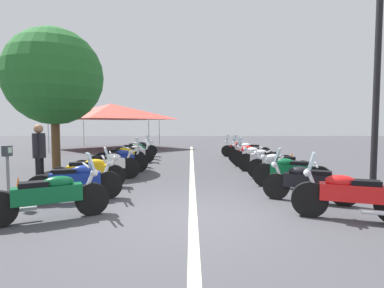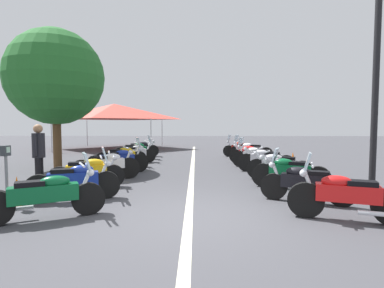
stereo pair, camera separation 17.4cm
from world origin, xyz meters
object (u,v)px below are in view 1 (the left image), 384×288
motorcycle_left_row_0 (50,195)px  motorcycle_right_row_0 (349,195)px  motorcycle_right_row_2 (290,172)px  traffic_cone_1 (19,192)px  motorcycle_right_row_1 (307,182)px  motorcycle_right_row_6 (251,154)px  bystander_0 (39,152)px  motorcycle_left_row_7 (134,150)px  motorcycle_left_row_1 (77,181)px  motorcycle_left_row_2 (89,172)px  motorcycle_right_row_5 (256,156)px  event_tent (111,111)px  motorcycle_right_row_8 (240,148)px  motorcycle_right_row_7 (249,150)px  motorcycle_left_row_4 (118,160)px  roadside_tree_0 (54,77)px  motorcycle_right_row_4 (265,160)px  motorcycle_left_row_5 (121,156)px  street_lamp_twin_globe (378,41)px  motorcycle_left_row_8 (138,149)px  motorcycle_left_row_6 (133,153)px  motorcycle_right_row_3 (279,166)px  motorcycle_left_row_3 (107,165)px  parking_meter (8,164)px  traffic_cone_0 (292,160)px

motorcycle_left_row_0 → motorcycle_right_row_0: 5.38m
motorcycle_right_row_2 → traffic_cone_1: (-1.67, 6.39, -0.17)m
motorcycle_right_row_1 → motorcycle_right_row_6: 6.68m
bystander_0 → motorcycle_left_row_7: bearing=74.5°
motorcycle_left_row_0 → motorcycle_left_row_7: 9.44m
motorcycle_left_row_1 → motorcycle_left_row_2: (1.34, 0.19, -0.02)m
motorcycle_right_row_2 → motorcycle_right_row_5: (3.89, 0.10, 0.01)m
traffic_cone_1 → event_tent: 15.53m
motorcycle_right_row_0 → motorcycle_right_row_8: (10.65, 0.24, -0.01)m
motorcycle_left_row_1 → motorcycle_right_row_7: (8.11, -5.41, 0.00)m
motorcycle_left_row_4 → roadside_tree_0: (1.23, 2.73, 3.10)m
motorcycle_right_row_7 → event_tent: bearing=-8.7°
motorcycle_right_row_4 → motorcycle_right_row_7: motorcycle_right_row_7 is taller
motorcycle_left_row_5 → motorcycle_right_row_2: (-3.89, -5.45, -0.01)m
motorcycle_right_row_2 → street_lamp_twin_globe: size_ratio=0.37×
event_tent → motorcycle_left_row_8: bearing=-153.1°
motorcycle_left_row_6 → motorcycle_right_row_6: bearing=-29.1°
motorcycle_right_row_6 → motorcycle_left_row_0: bearing=81.6°
motorcycle_left_row_6 → motorcycle_right_row_8: bearing=-1.4°
motorcycle_right_row_7 → roadside_tree_0: (-2.96, 8.15, 3.10)m
motorcycle_left_row_2 → motorcycle_right_row_0: size_ratio=0.99×
motorcycle_left_row_0 → event_tent: bearing=73.2°
motorcycle_right_row_5 → motorcycle_right_row_1: bearing=120.3°
motorcycle_right_row_2 → traffic_cone_1: motorcycle_right_row_2 is taller
motorcycle_left_row_7 → motorcycle_right_row_3: motorcycle_left_row_7 is taller
motorcycle_right_row_2 → motorcycle_left_row_4: bearing=-2.1°
motorcycle_right_row_0 → motorcycle_right_row_6: 7.97m
motorcycle_left_row_4 → motorcycle_left_row_8: bearing=70.8°
motorcycle_right_row_3 → motorcycle_right_row_8: bearing=-67.1°
motorcycle_left_row_2 → motorcycle_left_row_3: motorcycle_left_row_3 is taller
motorcycle_right_row_1 → parking_meter: 6.46m
motorcycle_left_row_7 → event_tent: (6.86, 2.88, 2.18)m
motorcycle_right_row_2 → traffic_cone_0: (4.20, -1.44, -0.17)m
motorcycle_right_row_6 → motorcycle_right_row_7: motorcycle_right_row_7 is taller
motorcycle_left_row_3 → motorcycle_left_row_7: (5.48, 0.18, -0.00)m
motorcycle_left_row_2 → traffic_cone_0: (4.20, -6.88, -0.16)m
traffic_cone_1 → roadside_tree_0: (5.48, 1.61, 3.28)m
motorcycle_left_row_6 → motorcycle_right_row_2: bearing=-73.4°
motorcycle_left_row_6 → motorcycle_left_row_7: motorcycle_left_row_7 is taller
motorcycle_left_row_4 → traffic_cone_1: size_ratio=3.37×
motorcycle_left_row_5 → parking_meter: parking_meter is taller
motorcycle_left_row_0 → motorcycle_left_row_1: 1.39m
motorcycle_left_row_8 → motorcycle_right_row_7: size_ratio=0.98×
motorcycle_left_row_5 → street_lamp_twin_globe: size_ratio=0.36×
motorcycle_left_row_7 → motorcycle_right_row_5: bearing=-45.6°
motorcycle_right_row_1 → traffic_cone_0: (5.65, -1.53, -0.17)m
motorcycle_left_row_3 → motorcycle_right_row_8: motorcycle_right_row_8 is taller
motorcycle_left_row_4 → event_tent: (10.98, 3.07, 2.18)m
motorcycle_left_row_6 → motorcycle_right_row_0: motorcycle_right_row_0 is taller
motorcycle_right_row_5 → event_tent: (9.67, 8.23, 2.18)m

